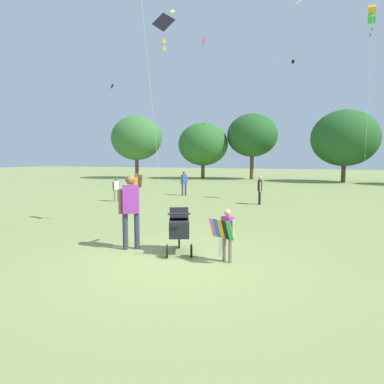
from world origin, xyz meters
TOP-DOWN VIEW (x-y plane):
  - ground_plane at (0.00, 0.00)m, footprint 120.00×120.00m
  - treeline_distant at (-0.48, 26.24)m, footprint 37.50×7.13m
  - child_with_butterfly_kite at (0.99, 0.36)m, footprint 0.58×0.48m
  - person_adult_flyer at (-1.36, 0.58)m, footprint 0.54×0.68m
  - stroller at (-0.20, 0.70)m, footprint 0.79×1.11m
  - kite_adult_black at (-1.51, 2.71)m, footprint 0.80×2.27m
  - kite_orange_delta at (4.54, 10.86)m, footprint 0.39×2.65m
  - distant_kites_cluster at (0.54, 22.98)m, footprint 31.67×13.62m
  - person_red_shirt at (-7.18, 11.08)m, footprint 0.34×0.27m
  - person_sitting_far at (0.15, 9.42)m, footprint 0.24×0.40m
  - person_kid_running at (-4.47, 11.74)m, footprint 0.32×0.37m
  - person_back_turned at (-6.56, 8.11)m, footprint 0.28×0.30m

SIDE VIEW (x-z plane):
  - ground_plane at x=0.00m, z-range 0.00..0.00m
  - stroller at x=-0.20m, z-range 0.09..1.12m
  - child_with_butterfly_kite at x=0.99m, z-range 0.10..1.19m
  - person_back_turned at x=-6.56m, z-range 0.10..1.26m
  - person_red_shirt at x=-7.18m, z-range 0.11..1.30m
  - person_sitting_far at x=0.15m, z-range 0.12..1.40m
  - person_kid_running at x=-4.47m, z-range 0.12..1.49m
  - person_adult_flyer at x=-1.36m, z-range 0.14..1.95m
  - treeline_distant at x=-0.48m, z-range 0.56..6.88m
  - kite_adult_black at x=-1.51m, z-range 2.44..8.67m
  - kite_orange_delta at x=4.54m, z-range 3.86..12.47m
  - distant_kites_cluster at x=0.54m, z-range 6.85..16.93m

